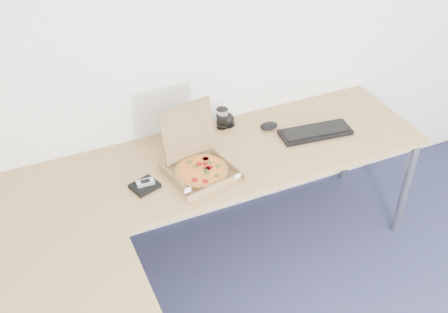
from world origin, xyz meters
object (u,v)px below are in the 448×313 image
pizza_box (200,167)px  keyboard (315,132)px  desk (178,232)px  drinking_glass (222,118)px  wallet (145,186)px

pizza_box → keyboard: pizza_box is taller
desk → pizza_box: 0.43m
desk → drinking_glass: size_ratio=20.18×
wallet → drinking_glass: bearing=12.2°
desk → wallet: (-0.05, 0.34, 0.04)m
pizza_box → desk: bearing=-138.4°
desk → drinking_glass: drinking_glass is taller
keyboard → desk: bearing=-151.5°
drinking_glass → wallet: (-0.59, -0.35, -0.05)m
desk → pizza_box: size_ratio=6.86×
drinking_glass → wallet: drinking_glass is taller
pizza_box → wallet: 0.30m
desk → wallet: bearing=98.8°
pizza_box → drinking_glass: bearing=39.3°
drinking_glass → wallet: bearing=-149.3°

